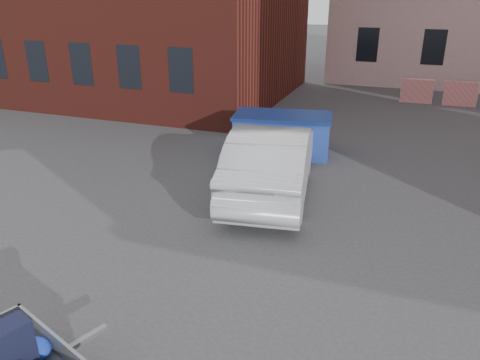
% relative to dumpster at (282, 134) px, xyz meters
% --- Properties ---
extents(ground, '(120.00, 120.00, 0.00)m').
position_rel_dumpster_xyz_m(ground, '(1.09, -6.65, -0.59)').
color(ground, '#38383A').
rests_on(ground, ground).
extents(barriers, '(4.70, 0.18, 1.00)m').
position_rel_dumpster_xyz_m(barriers, '(5.29, 8.35, -0.09)').
color(barriers, red).
rests_on(barriers, ground).
extents(dumpster, '(2.99, 1.88, 1.17)m').
position_rel_dumpster_xyz_m(dumpster, '(0.00, 0.00, 0.00)').
color(dumpster, '#213E9D').
rests_on(dumpster, ground).
extents(silver_car, '(2.52, 5.18, 1.63)m').
position_rel_dumpster_xyz_m(silver_car, '(0.52, -2.83, 0.23)').
color(silver_car, '#BABDC3').
rests_on(silver_car, ground).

